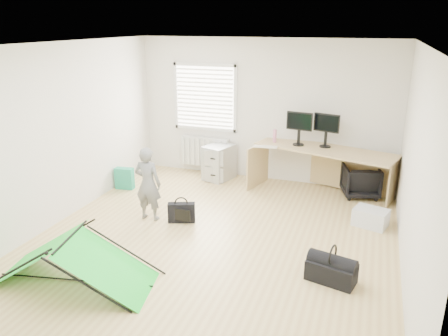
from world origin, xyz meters
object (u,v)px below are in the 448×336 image
(office_chair, at_px, (360,181))
(laptop_bag, at_px, (182,213))
(duffel_bag, at_px, (331,272))
(desk, at_px, (323,171))
(thermos, at_px, (275,136))
(filing_cabinet, at_px, (219,162))
(person, at_px, (148,184))
(monitor_left, at_px, (299,133))
(storage_crate, at_px, (371,217))
(monitor_right, at_px, (326,135))
(kite, at_px, (73,259))

(office_chair, distance_m, laptop_bag, 3.27)
(laptop_bag, height_order, duffel_bag, laptop_bag)
(desk, height_order, thermos, thermos)
(filing_cabinet, xyz_separation_m, laptop_bag, (0.12, -2.05, -0.18))
(office_chair, distance_m, person, 3.74)
(monitor_left, height_order, storage_crate, monitor_left)
(person, height_order, duffel_bag, person)
(monitor_left, bearing_deg, desk, -0.94)
(filing_cabinet, relative_size, duffel_bag, 1.18)
(filing_cabinet, bearing_deg, monitor_right, 18.85)
(filing_cabinet, xyz_separation_m, thermos, (1.08, 0.05, 0.61))
(laptop_bag, xyz_separation_m, duffel_bag, (2.38, -0.91, -0.03))
(monitor_left, relative_size, laptop_bag, 1.13)
(storage_crate, distance_m, laptop_bag, 2.90)
(filing_cabinet, height_order, kite, filing_cabinet)
(kite, bearing_deg, storage_crate, 28.50)
(office_chair, height_order, kite, kite)
(laptop_bag, bearing_deg, office_chair, 17.87)
(filing_cabinet, height_order, monitor_left, monitor_left)
(duffel_bag, bearing_deg, kite, -147.11)
(monitor_left, distance_m, laptop_bag, 2.64)
(monitor_right, relative_size, office_chair, 0.75)
(office_chair, bearing_deg, monitor_left, -15.99)
(filing_cabinet, relative_size, thermos, 2.86)
(laptop_bag, distance_m, duffel_bag, 2.54)
(thermos, height_order, kite, thermos)
(desk, height_order, office_chair, desk)
(thermos, xyz_separation_m, person, (-1.50, -2.16, -0.37))
(thermos, relative_size, office_chair, 0.39)
(duffel_bag, bearing_deg, thermos, 128.75)
(desk, distance_m, storage_crate, 1.45)
(filing_cabinet, distance_m, storage_crate, 3.15)
(filing_cabinet, relative_size, kite, 0.35)
(kite, bearing_deg, duffel_bag, 8.04)
(monitor_left, distance_m, duffel_bag, 3.23)
(desk, relative_size, laptop_bag, 5.88)
(filing_cabinet, height_order, monitor_right, monitor_right)
(storage_crate, bearing_deg, office_chair, 100.20)
(person, xyz_separation_m, duffel_bag, (2.90, -0.85, -0.46))
(thermos, distance_m, duffel_bag, 3.42)
(desk, xyz_separation_m, duffel_bag, (0.47, -2.86, -0.29))
(monitor_left, relative_size, monitor_right, 1.01)
(monitor_left, bearing_deg, storage_crate, -32.74)
(filing_cabinet, relative_size, monitor_left, 1.45)
(monitor_left, xyz_separation_m, thermos, (-0.46, 0.06, -0.11))
(monitor_left, height_order, laptop_bag, monitor_left)
(person, xyz_separation_m, kite, (0.00, -1.87, -0.29))
(desk, xyz_separation_m, monitor_left, (-0.49, 0.09, 0.64))
(person, xyz_separation_m, storage_crate, (3.31, 0.88, -0.45))
(filing_cabinet, height_order, thermos, thermos)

